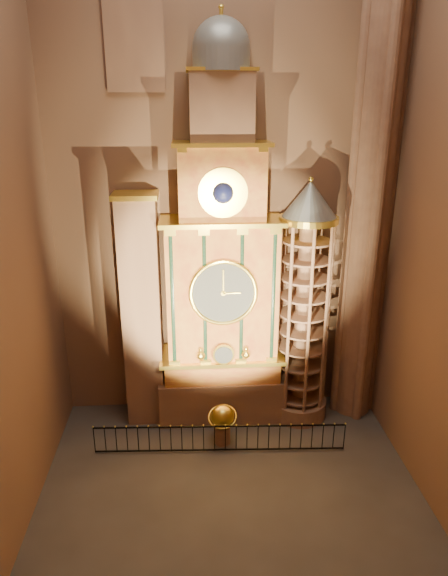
{
  "coord_description": "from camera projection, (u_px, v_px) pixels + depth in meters",
  "views": [
    {
      "loc": [
        -1.32,
        -15.35,
        13.5
      ],
      "look_at": [
        -0.04,
        3.0,
        6.86
      ],
      "focal_mm": 32.0,
      "sensor_mm": 36.0,
      "label": 1
    }
  ],
  "objects": [
    {
      "name": "floor",
      "position": [
        231.0,
        489.0,
        19.08
      ],
      "size": [
        14.0,
        14.0,
        0.0
      ],
      "primitive_type": "plane",
      "color": "#383330",
      "rests_on": "ground"
    },
    {
      "name": "wall_back",
      "position": [
        220.0,
        168.0,
        20.97
      ],
      "size": [
        22.0,
        0.0,
        22.0
      ],
      "primitive_type": "plane",
      "rotation": [
        1.57,
        0.0,
        0.0
      ],
      "color": "#815E45",
      "rests_on": "floor"
    },
    {
      "name": "astronomical_clock",
      "position": [
        222.0,
        276.0,
        21.47
      ],
      "size": [
        5.6,
        2.41,
        16.7
      ],
      "color": "#8C634C",
      "rests_on": "floor"
    },
    {
      "name": "portrait_tower",
      "position": [
        142.0,
        312.0,
        21.78
      ],
      "size": [
        1.8,
        1.6,
        10.2
      ],
      "color": "#8C634C",
      "rests_on": "floor"
    },
    {
      "name": "stair_turret",
      "position": [
        304.0,
        308.0,
        21.93
      ],
      "size": [
        2.5,
        2.5,
        10.8
      ],
      "color": "#8C634C",
      "rests_on": "floor"
    },
    {
      "name": "gothic_pier",
      "position": [
        374.0,
        170.0,
        20.43
      ],
      "size": [
        2.04,
        2.04,
        22.0
      ],
      "color": "#8C634C",
      "rests_on": "floor"
    },
    {
      "name": "stained_glass_window",
      "position": [
        133.0,
        17.0,
        18.82
      ],
      "size": [
        2.2,
        0.14,
        5.2
      ],
      "color": "#391B7A",
      "rests_on": "wall_back"
    },
    {
      "name": "celestial_globe",
      "position": [
        222.0,
        421.0,
        21.33
      ],
      "size": [
        1.49,
        1.45,
        1.76
      ],
      "color": "#8C634C",
      "rests_on": "floor"
    },
    {
      "name": "iron_railing",
      "position": [
        220.0,
        439.0,
        20.86
      ],
      "size": [
        10.18,
        0.54,
        1.19
      ],
      "color": "black",
      "rests_on": "floor"
    }
  ]
}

